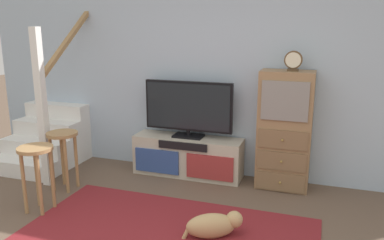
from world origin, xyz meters
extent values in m
cube|color=#A8BCD1|center=(0.00, 2.46, 1.35)|extent=(6.40, 0.12, 2.70)
cube|color=#BCB29E|center=(-0.30, 2.20, 0.24)|extent=(1.34, 0.36, 0.49)
cube|color=#2D4784|center=(-0.63, 2.01, 0.20)|extent=(0.56, 0.02, 0.29)
cube|color=maroon|center=(0.03, 2.01, 0.20)|extent=(0.56, 0.02, 0.29)
cube|color=black|center=(-0.30, 2.01, 0.43)|extent=(0.60, 0.02, 0.09)
cube|color=black|center=(-0.30, 2.22, 0.50)|extent=(0.36, 0.22, 0.02)
cylinder|color=black|center=(-0.30, 2.22, 0.54)|extent=(0.05, 0.05, 0.06)
cube|color=black|center=(-0.30, 2.22, 0.87)|extent=(1.09, 0.05, 0.60)
cube|color=black|center=(-0.30, 2.19, 0.87)|extent=(1.04, 0.01, 0.55)
cube|color=#93704C|center=(0.84, 2.21, 0.67)|extent=(0.58, 0.34, 1.34)
cube|color=brown|center=(0.84, 2.03, 0.12)|extent=(0.53, 0.02, 0.21)
sphere|color=olive|center=(0.84, 2.01, 0.12)|extent=(0.03, 0.03, 0.03)
cube|color=brown|center=(0.84, 2.03, 0.37)|extent=(0.53, 0.02, 0.21)
sphere|color=olive|center=(0.84, 2.01, 0.37)|extent=(0.03, 0.03, 0.03)
cube|color=brown|center=(0.84, 2.03, 0.61)|extent=(0.53, 0.02, 0.21)
sphere|color=olive|center=(0.84, 2.01, 0.61)|extent=(0.03, 0.03, 0.03)
cube|color=gray|center=(0.84, 2.03, 1.04)|extent=(0.49, 0.02, 0.42)
cube|color=#4C3823|center=(0.89, 2.19, 1.35)|extent=(0.11, 0.08, 0.02)
cylinder|color=brown|center=(0.89, 2.19, 1.46)|extent=(0.19, 0.04, 0.19)
cylinder|color=beige|center=(0.89, 2.16, 1.46)|extent=(0.16, 0.01, 0.16)
cube|color=white|center=(-2.25, 1.53, 0.10)|extent=(0.90, 0.26, 0.19)
cube|color=white|center=(-2.25, 1.79, 0.19)|extent=(0.90, 0.26, 0.38)
cube|color=white|center=(-2.25, 2.05, 0.29)|extent=(0.90, 0.26, 0.57)
cube|color=white|center=(-2.25, 2.31, 0.38)|extent=(0.90, 0.26, 0.76)
cube|color=white|center=(-2.25, 2.57, 0.47)|extent=(0.90, 0.26, 0.95)
cube|color=white|center=(-1.75, 1.40, 0.90)|extent=(0.09, 0.09, 1.80)
cube|color=#9E7547|center=(-1.75, 2.05, 1.70)|extent=(0.06, 1.33, 0.99)
cylinder|color=#A37A4C|center=(-1.48, 0.72, 0.32)|extent=(0.04, 0.04, 0.64)
cylinder|color=#A37A4C|center=(-1.29, 0.72, 0.32)|extent=(0.04, 0.04, 0.64)
cylinder|color=#A37A4C|center=(-1.48, 0.91, 0.32)|extent=(0.04, 0.04, 0.64)
cylinder|color=#A37A4C|center=(-1.29, 0.91, 0.32)|extent=(0.04, 0.04, 0.64)
cylinder|color=#A37A4C|center=(-1.38, 0.82, 0.65)|extent=(0.34, 0.34, 0.03)
cylinder|color=#A37A4C|center=(-1.57, 1.27, 0.31)|extent=(0.04, 0.04, 0.63)
cylinder|color=#A37A4C|center=(-1.39, 1.27, 0.31)|extent=(0.04, 0.04, 0.63)
cylinder|color=#A37A4C|center=(-1.57, 1.45, 0.31)|extent=(0.04, 0.04, 0.63)
cylinder|color=#A37A4C|center=(-1.39, 1.45, 0.31)|extent=(0.04, 0.04, 0.63)
cylinder|color=#A37A4C|center=(-1.48, 1.36, 0.65)|extent=(0.34, 0.34, 0.03)
ellipsoid|color=tan|center=(0.38, 0.88, 0.11)|extent=(0.48, 0.38, 0.22)
sphere|color=tan|center=(0.56, 0.97, 0.15)|extent=(0.15, 0.15, 0.15)
cylinder|color=tan|center=(0.19, 0.78, 0.08)|extent=(0.11, 0.08, 0.16)
camera|label=1|loc=(1.22, -2.12, 1.83)|focal=36.70mm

